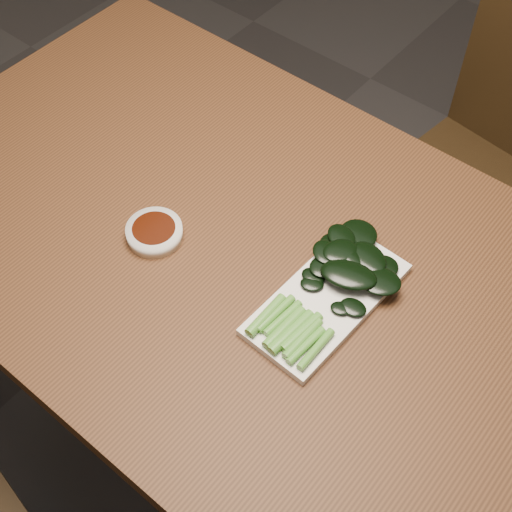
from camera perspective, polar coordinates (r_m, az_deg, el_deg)
name	(u,v)px	position (r m, az deg, el deg)	size (l,w,h in m)	color
ground	(257,437)	(1.83, 0.09, -14.26)	(6.00, 6.00, 0.00)	#2E2C2C
table	(258,278)	(1.23, 0.13, -1.78)	(1.40, 0.80, 0.75)	#4B2A15
chair_far	(500,177)	(1.74, 18.94, 6.01)	(0.51, 0.51, 0.89)	black
sauce_bowl	(154,232)	(1.20, -8.13, 1.90)	(0.09, 0.09, 0.02)	white
serving_plate	(327,299)	(1.12, 5.69, -3.45)	(0.14, 0.28, 0.01)	white
gai_lan	(335,277)	(1.12, 6.36, -1.70)	(0.18, 0.30, 0.03)	#589F36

